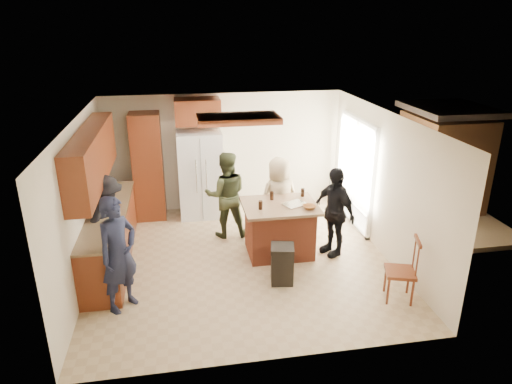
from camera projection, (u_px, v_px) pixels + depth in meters
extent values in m
plane|color=tan|center=(242.00, 260.00, 7.91)|extent=(5.00, 5.00, 0.00)
plane|color=white|center=(240.00, 117.00, 7.02)|extent=(5.00, 5.00, 0.00)
plane|color=beige|center=(224.00, 152.00, 9.76)|extent=(5.00, 0.00, 5.00)
plane|color=beige|center=(272.00, 271.00, 5.16)|extent=(5.00, 0.00, 5.00)
plane|color=beige|center=(81.00, 203.00, 7.06)|extent=(0.00, 5.00, 5.00)
plane|color=beige|center=(384.00, 184.00, 7.86)|extent=(0.00, 5.00, 5.00)
cube|color=white|center=(356.00, 173.00, 9.04)|extent=(0.02, 1.60, 2.10)
cube|color=white|center=(355.00, 174.00, 9.03)|extent=(0.08, 1.72, 2.10)
cube|color=maroon|center=(238.00, 119.00, 7.22)|extent=(1.30, 0.70, 0.10)
cube|color=white|center=(238.00, 122.00, 7.24)|extent=(1.10, 0.50, 0.02)
cube|color=olive|center=(420.00, 219.00, 9.67)|extent=(3.00, 3.00, 0.10)
cube|color=#593319|center=(442.00, 162.00, 9.96)|extent=(1.40, 1.60, 2.00)
imported|color=#1B1F36|center=(118.00, 254.00, 6.34)|extent=(0.76, 0.77, 1.71)
imported|color=#333A22|center=(226.00, 195.00, 8.55)|extent=(0.83, 0.53, 1.66)
imported|color=tan|center=(279.00, 198.00, 8.52)|extent=(0.86, 0.65, 1.57)
imported|color=black|center=(334.00, 212.00, 7.89)|extent=(0.81, 1.05, 1.60)
imported|color=black|center=(108.00, 222.00, 7.47)|extent=(0.81, 1.13, 1.60)
cube|color=maroon|center=(110.00, 237.00, 7.77)|extent=(0.60, 3.00, 0.88)
cube|color=#846B4C|center=(107.00, 212.00, 7.60)|extent=(0.64, 3.00, 0.04)
cube|color=maroon|center=(92.00, 157.00, 7.24)|extent=(0.35, 3.00, 0.85)
cube|color=maroon|center=(148.00, 167.00, 9.28)|extent=(0.60, 0.60, 2.20)
cube|color=maroon|center=(197.00, 111.00, 9.06)|extent=(0.90, 0.60, 0.50)
cube|color=white|center=(200.00, 174.00, 9.45)|extent=(0.90, 0.72, 1.80)
cube|color=gray|center=(202.00, 180.00, 9.11)|extent=(0.01, 0.01, 1.71)
cylinder|color=silver|center=(196.00, 177.00, 9.04)|extent=(0.02, 0.02, 0.70)
cylinder|color=silver|center=(206.00, 176.00, 9.08)|extent=(0.02, 0.02, 0.70)
cube|color=#963E26|center=(279.00, 230.00, 8.02)|extent=(1.10, 0.85, 0.88)
cube|color=#7D6048|center=(280.00, 206.00, 7.85)|extent=(1.28, 1.03, 0.05)
cube|color=silver|center=(295.00, 204.00, 7.83)|extent=(0.48, 0.43, 0.02)
imported|color=brown|center=(309.00, 207.00, 7.67)|extent=(0.23, 0.23, 0.05)
cylinder|color=black|center=(260.00, 205.00, 7.62)|extent=(0.07, 0.07, 0.15)
cylinder|color=black|center=(272.00, 196.00, 8.02)|extent=(0.07, 0.07, 0.15)
cylinder|color=black|center=(303.00, 192.00, 8.18)|extent=(0.07, 0.07, 0.15)
cube|color=black|center=(282.00, 266.00, 7.17)|extent=(0.39, 0.39, 0.55)
cube|color=black|center=(282.00, 249.00, 7.06)|extent=(0.43, 0.43, 0.08)
cube|color=maroon|center=(400.00, 272.00, 6.67)|extent=(0.53, 0.53, 0.05)
cylinder|color=maroon|center=(388.00, 291.00, 6.62)|extent=(0.05, 0.05, 0.44)
cylinder|color=maroon|center=(412.00, 293.00, 6.58)|extent=(0.05, 0.05, 0.44)
cylinder|color=maroon|center=(385.00, 279.00, 6.94)|extent=(0.05, 0.05, 0.44)
cylinder|color=maroon|center=(408.00, 280.00, 6.89)|extent=(0.05, 0.05, 0.44)
cube|color=maroon|center=(418.00, 241.00, 6.47)|extent=(0.16, 0.39, 0.05)
cylinder|color=maroon|center=(417.00, 261.00, 6.44)|extent=(0.03, 0.03, 0.50)
cylinder|color=maroon|center=(414.00, 253.00, 6.67)|extent=(0.03, 0.03, 0.50)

